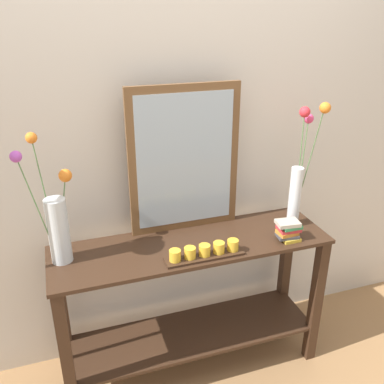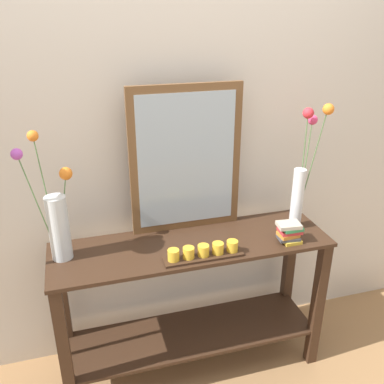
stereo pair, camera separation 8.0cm
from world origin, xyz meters
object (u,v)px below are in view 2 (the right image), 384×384
at_px(console_table, 192,293).
at_px(tall_vase_left, 57,219).
at_px(mirror_leaning, 186,160).
at_px(candle_tray, 203,252).
at_px(vase_right, 302,178).
at_px(book_stack, 290,232).

distance_m(console_table, tall_vase_left, 0.83).
relative_size(console_table, mirror_leaning, 1.85).
height_order(mirror_leaning, candle_tray, mirror_leaning).
bearing_deg(mirror_leaning, console_table, -96.32).
xyz_separation_m(vase_right, candle_tray, (-0.59, -0.17, -0.26)).
distance_m(tall_vase_left, vase_right, 1.25).
relative_size(vase_right, book_stack, 5.21).
bearing_deg(candle_tray, tall_vase_left, 163.54).
bearing_deg(mirror_leaning, book_stack, -32.87).
height_order(tall_vase_left, candle_tray, tall_vase_left).
relative_size(tall_vase_left, vase_right, 0.90).
bearing_deg(tall_vase_left, console_table, -4.55).
bearing_deg(console_table, candle_tray, -83.68).
distance_m(console_table, vase_right, 0.86).
xyz_separation_m(console_table, tall_vase_left, (-0.64, 0.05, 0.52)).
relative_size(mirror_leaning, vase_right, 1.13).
height_order(tall_vase_left, book_stack, tall_vase_left).
relative_size(candle_tray, book_stack, 2.99).
bearing_deg(book_stack, console_table, 165.86).
relative_size(console_table, vase_right, 2.10).
bearing_deg(candle_tray, vase_right, 15.52).
distance_m(console_table, mirror_leaning, 0.72).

